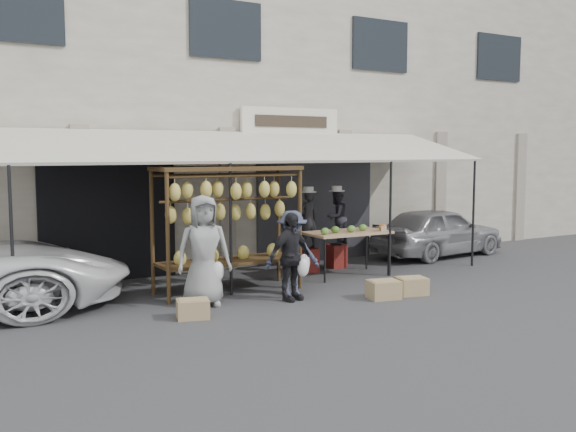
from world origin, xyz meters
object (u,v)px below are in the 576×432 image
object	(u,v)px
produce_table	(348,233)
vendor_left	(308,219)
vendor_right	(337,217)
crate_near_a	(384,290)
banana_rack	(229,204)
customer_left	(204,251)
crate_far	(193,309)
customer_right	(292,253)
crate_near_b	(412,286)
customer_mid	(290,257)
sedan	(438,231)

from	to	relation	value
produce_table	vendor_left	bearing A→B (deg)	121.45
vendor_right	crate_near_a	bearing A→B (deg)	51.87
banana_rack	vendor_right	size ratio (longest dim) A/B	2.19
customer_left	crate_far	world-z (taller)	customer_left
customer_left	customer_right	bearing A→B (deg)	7.53
vendor_right	crate_near_b	bearing A→B (deg)	63.58
crate_far	customer_right	bearing A→B (deg)	16.90
vendor_right	crate_near_b	distance (m)	3.03
customer_mid	sedan	xyz separation A→B (m)	(5.37, 2.22, -0.15)
crate_near_a	vendor_left	bearing A→B (deg)	86.52
vendor_right	customer_left	world-z (taller)	customer_left
customer_mid	sedan	size ratio (longest dim) A/B	0.43
crate_near_a	sedan	bearing A→B (deg)	36.50
customer_left	crate_near_b	distance (m)	3.69
produce_table	crate_near_b	distance (m)	2.09
crate_far	produce_table	bearing A→B (deg)	21.68
banana_rack	customer_left	distance (m)	1.24
customer_right	crate_far	world-z (taller)	customer_right
vendor_left	customer_right	world-z (taller)	vendor_left
customer_mid	banana_rack	bearing A→B (deg)	105.87
banana_rack	customer_right	xyz separation A→B (m)	(0.85, -0.73, -0.83)
customer_left	sedan	world-z (taller)	customer_left
customer_left	customer_mid	bearing A→B (deg)	-6.57
customer_right	sedan	bearing A→B (deg)	35.21
vendor_left	crate_near_a	bearing A→B (deg)	84.77
produce_table	customer_right	world-z (taller)	customer_right
produce_table	crate_far	world-z (taller)	produce_table
customer_left	sedan	distance (m)	7.02
customer_left	sedan	size ratio (longest dim) A/B	0.52
vendor_right	sedan	distance (m)	3.01
customer_right	crate_near_a	bearing A→B (deg)	-25.41
vendor_left	crate_near_a	size ratio (longest dim) A/B	2.33
banana_rack	vendor_left	world-z (taller)	banana_rack
customer_right	crate_near_b	xyz separation A→B (m)	(1.82, -1.03, -0.59)
customer_left	crate_near_b	xyz separation A→B (m)	(3.45, -1.08, -0.75)
vendor_right	customer_right	world-z (taller)	vendor_right
produce_table	crate_near_a	distance (m)	2.18
customer_right	sedan	size ratio (longest dim) A/B	0.42
customer_right	crate_near_a	size ratio (longest dim) A/B	2.86
vendor_right	crate_near_b	size ratio (longest dim) A/B	2.36
customer_left	crate_near_a	world-z (taller)	customer_left
vendor_left	vendor_right	distance (m)	0.81
customer_mid	crate_near_a	size ratio (longest dim) A/B	2.89
crate_far	sedan	world-z (taller)	sedan
customer_mid	customer_right	distance (m)	0.42
vendor_left	sedan	bearing A→B (deg)	-178.85
customer_left	customer_right	distance (m)	1.64
crate_far	banana_rack	bearing A→B (deg)	47.96
crate_near_a	sedan	size ratio (longest dim) A/B	0.15
produce_table	customer_right	bearing A→B (deg)	-153.24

